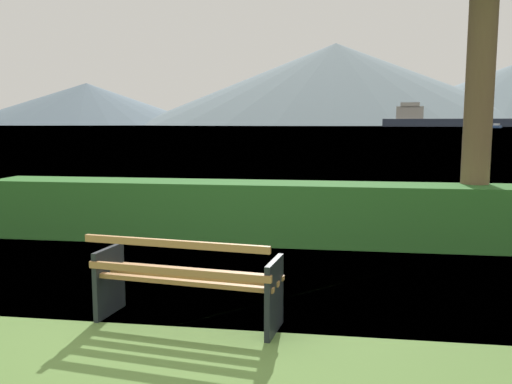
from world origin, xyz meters
The scene contains 7 objects.
ground_plane centered at (0.00, 0.00, 0.00)m, with size 1400.00×1400.00×0.00m, color #567A38.
water_surface centered at (0.00, 309.86, 0.00)m, with size 620.00×620.00×0.00m, color #6B8EA3.
park_bench centered at (-0.01, -0.06, 0.43)m, with size 1.83×0.80×0.87m.
hedge_row centered at (0.00, 3.56, 0.48)m, with size 8.55×0.86×0.96m, color #2D6B28.
cargo_ship_large centered at (64.11, 314.39, 3.86)m, with size 84.75×23.13×13.80m.
fishing_boat_near centered at (67.23, 228.66, 0.68)m, with size 6.39×9.41×1.90m.
distant_hills centered at (32.48, 594.46, 38.91)m, with size 783.69×439.00×88.98m.
Camera 1 is at (1.36, -4.75, 1.89)m, focal length 37.27 mm.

